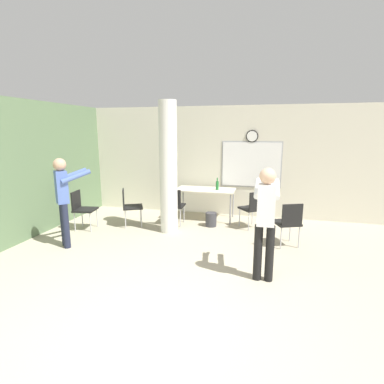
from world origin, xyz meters
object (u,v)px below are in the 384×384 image
(chair_table_right, at_px, (253,207))
(person_watching_back, at_px, (64,196))
(chair_table_left, at_px, (174,204))
(person_playing_side, at_px, (266,215))
(chair_mid_room, at_px, (288,221))
(folding_table, at_px, (205,191))
(chair_by_left_wall, at_px, (82,207))
(bottle_on_table, at_px, (217,185))
(chair_near_pillar, at_px, (130,205))

(chair_table_right, distance_m, person_watching_back, 3.95)
(chair_table_left, bearing_deg, chair_table_right, 5.70)
(person_playing_side, height_order, person_watching_back, person_watching_back)
(chair_table_right, height_order, chair_mid_room, same)
(folding_table, bearing_deg, person_watching_back, -132.25)
(chair_table_left, height_order, chair_mid_room, same)
(chair_table_left, distance_m, person_watching_back, 2.43)
(chair_table_left, height_order, person_playing_side, person_playing_side)
(chair_table_left, bearing_deg, chair_by_left_wall, -157.75)
(folding_table, distance_m, chair_table_right, 1.31)
(bottle_on_table, xyz_separation_m, person_watching_back, (-2.51, -2.42, 0.12))
(person_playing_side, bearing_deg, person_watching_back, 173.26)
(chair_by_left_wall, xyz_separation_m, chair_table_left, (1.90, 0.78, 0.00))
(bottle_on_table, height_order, chair_table_right, bottle_on_table)
(chair_table_left, relative_size, chair_mid_room, 1.00)
(chair_near_pillar, bearing_deg, folding_table, 31.98)
(chair_near_pillar, xyz_separation_m, chair_table_right, (2.78, 0.50, 0.00))
(chair_table_left, bearing_deg, person_playing_side, -46.58)
(chair_table_right, relative_size, person_playing_side, 0.52)
(chair_table_left, height_order, person_watching_back, person_watching_back)
(folding_table, bearing_deg, chair_by_left_wall, -150.02)
(chair_mid_room, bearing_deg, person_watching_back, -166.29)
(folding_table, relative_size, chair_mid_room, 1.66)
(chair_mid_room, bearing_deg, bottle_on_table, 138.39)
(chair_mid_room, relative_size, person_playing_side, 0.52)
(folding_table, xyz_separation_m, chair_near_pillar, (-1.59, -0.99, -0.20))
(bottle_on_table, distance_m, chair_near_pillar, 2.15)
(chair_mid_room, height_order, person_watching_back, person_watching_back)
(chair_near_pillar, xyz_separation_m, person_playing_side, (3.05, -1.88, 0.48))
(bottle_on_table, distance_m, chair_table_left, 1.18)
(chair_near_pillar, relative_size, chair_mid_room, 1.00)
(chair_near_pillar, height_order, person_watching_back, person_watching_back)
(bottle_on_table, bearing_deg, chair_mid_room, -41.61)
(chair_table_left, relative_size, person_watching_back, 0.51)
(bottle_on_table, height_order, chair_by_left_wall, bottle_on_table)
(chair_mid_room, distance_m, person_watching_back, 4.25)
(chair_table_left, relative_size, chair_table_right, 1.00)
(chair_by_left_wall, relative_size, chair_table_right, 1.00)
(person_playing_side, bearing_deg, chair_mid_room, 73.23)
(folding_table, xyz_separation_m, person_watching_back, (-2.21, -2.43, 0.29))
(person_watching_back, bearing_deg, bottle_on_table, 44.04)
(folding_table, distance_m, chair_mid_room, 2.38)
(bottle_on_table, distance_m, person_watching_back, 3.49)
(chair_by_left_wall, xyz_separation_m, chair_mid_room, (4.41, 0.02, 0.00))
(chair_mid_room, bearing_deg, person_playing_side, -106.77)
(bottle_on_table, bearing_deg, chair_table_right, -28.32)
(person_watching_back, bearing_deg, chair_near_pillar, 66.59)
(person_watching_back, bearing_deg, folding_table, 47.75)
(bottle_on_table, relative_size, chair_by_left_wall, 0.34)
(folding_table, height_order, bottle_on_table, bottle_on_table)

